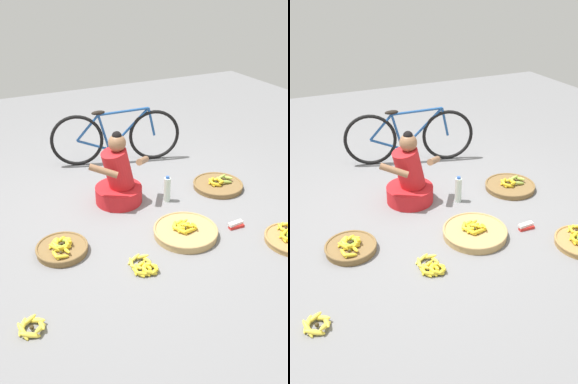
# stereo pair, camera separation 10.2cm
# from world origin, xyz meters

# --- Properties ---
(ground_plane) EXTENTS (10.00, 10.00, 0.00)m
(ground_plane) POSITION_xyz_m (0.00, 0.00, 0.00)
(ground_plane) COLOR slate
(vendor_woman_front) EXTENTS (0.75, 0.52, 0.83)m
(vendor_woman_front) POSITION_xyz_m (-0.07, 0.30, 0.27)
(vendor_woman_front) COLOR red
(vendor_woman_front) RESTS_ON ground
(bicycle_leaning) EXTENTS (1.66, 0.47, 0.73)m
(bicycle_leaning) POSITION_xyz_m (0.31, 1.28, 0.36)
(bicycle_leaning) COLOR black
(bicycle_leaning) RESTS_ON ground
(banana_basket_front_right) EXTENTS (0.63, 0.63, 0.14)m
(banana_basket_front_right) POSITION_xyz_m (0.26, -0.60, 0.05)
(banana_basket_front_right) COLOR tan
(banana_basket_front_right) RESTS_ON ground
(banana_basket_back_left) EXTENTS (0.48, 0.48, 0.14)m
(banana_basket_back_left) POSITION_xyz_m (-0.90, -0.33, 0.05)
(banana_basket_back_left) COLOR brown
(banana_basket_back_left) RESTS_ON ground
(banana_basket_mid_left) EXTENTS (0.59, 0.59, 0.13)m
(banana_basket_mid_left) POSITION_xyz_m (1.11, 0.07, 0.04)
(banana_basket_mid_left) COLOR brown
(banana_basket_mid_left) RESTS_ON ground
(loose_bananas_near_vendor) EXTENTS (0.25, 0.33, 0.09)m
(loose_bananas_near_vendor) POSITION_xyz_m (-0.33, -0.88, 0.03)
(loose_bananas_near_vendor) COLOR yellow
(loose_bananas_near_vendor) RESTS_ON ground
(loose_bananas_back_center) EXTENTS (0.23, 0.23, 0.10)m
(loose_bananas_back_center) POSITION_xyz_m (-1.36, -1.12, 0.03)
(loose_bananas_back_center) COLOR yellow
(loose_bananas_back_center) RESTS_ON ground
(water_bottle) EXTENTS (0.07, 0.07, 0.31)m
(water_bottle) POSITION_xyz_m (0.42, 0.07, 0.15)
(water_bottle) COLOR silver
(water_bottle) RESTS_ON ground
(packet_carton_stack) EXTENTS (0.16, 0.08, 0.06)m
(packet_carton_stack) POSITION_xyz_m (0.79, -0.70, 0.03)
(packet_carton_stack) COLOR red
(packet_carton_stack) RESTS_ON ground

